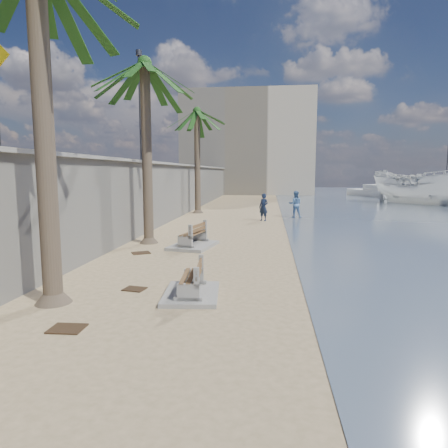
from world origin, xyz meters
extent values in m
plane|color=tan|center=(0.00, 0.00, 0.00)|extent=(140.00, 140.00, 0.00)
cube|color=gray|center=(-5.20, 20.00, 1.75)|extent=(0.45, 70.00, 3.50)
cube|color=gray|center=(-5.20, 20.00, 3.55)|extent=(0.80, 70.00, 0.12)
cube|color=#B7AA93|center=(-2.00, 52.00, 7.00)|extent=(18.00, 12.00, 14.00)
cube|color=gray|center=(-0.79, 2.36, 0.05)|extent=(1.49, 2.04, 0.11)
cube|color=gray|center=(-1.97, 8.76, 0.06)|extent=(1.93, 2.49, 0.12)
cylinder|color=brown|center=(-3.90, 1.47, 3.80)|extent=(0.44, 0.44, 7.60)
cylinder|color=brown|center=(-4.04, 9.47, 3.73)|extent=(0.42, 0.42, 7.46)
cylinder|color=brown|center=(-4.22, 22.39, 3.73)|extent=(0.44, 0.44, 7.46)
cylinder|color=#2D2D33|center=(-5.10, 12.00, 6.11)|extent=(0.12, 0.12, 5.00)
cylinder|color=#2D2D33|center=(-5.10, 12.00, 8.61)|extent=(0.28, 0.28, 0.25)
imported|color=#151F39|center=(0.76, 18.01, 0.99)|extent=(0.86, 0.80, 1.97)
imported|color=#5379AB|center=(2.86, 20.14, 0.99)|extent=(0.96, 0.75, 1.99)
imported|color=silver|center=(15.46, 32.63, 1.85)|extent=(5.47, 5.48, 4.50)
cube|color=silver|center=(23.00, 45.69, 0.25)|extent=(7.01, 2.99, 0.70)
cylinder|color=#2D2D33|center=(23.00, 45.69, 4.91)|extent=(0.12, 0.12, 8.83)
cube|color=#382616|center=(-2.79, 0.00, 0.01)|extent=(0.67, 0.54, 0.03)
cube|color=#382616|center=(-3.69, 7.29, 0.01)|extent=(0.83, 0.78, 0.03)
cube|color=#382616|center=(-2.37, 2.72, 0.01)|extent=(0.61, 0.53, 0.03)
camera|label=1|loc=(1.08, -7.05, 3.04)|focal=32.00mm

